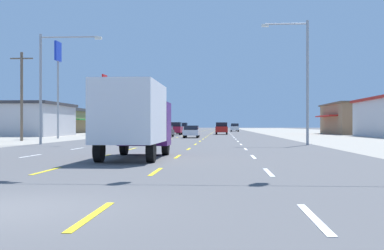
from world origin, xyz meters
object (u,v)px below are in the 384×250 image
sedan_far_left_farthest (173,129)px  suv_far_right_distant_a (235,127)px  suv_inner_right_far (222,128)px  suv_inner_left_farther (182,128)px  streetlight_left_row_0 (48,78)px  sedan_center_turn_near (191,131)px  suv_inner_left_midfar (175,128)px  streetlight_right_row_0 (303,73)px  box_truck_center_turn_nearest (135,117)px  pole_sign_left_row_2 (105,88)px  hatchback_far_right_distant_b (234,128)px  pole_sign_left_row_1 (58,67)px  sedan_inner_left_mid (165,131)px

sedan_far_left_farthest → suv_far_right_distant_a: size_ratio=0.92×
suv_inner_right_far → suv_inner_left_farther: same height
streetlight_left_row_0 → sedan_center_turn_near: bearing=65.6°
suv_inner_left_midfar → streetlight_right_row_0: bearing=-71.4°
suv_far_right_distant_a → streetlight_left_row_0: streetlight_left_row_0 is taller
box_truck_center_turn_nearest → suv_far_right_distant_a: 99.06m
suv_inner_left_farther → pole_sign_left_row_2: 17.54m
box_truck_center_turn_nearest → streetlight_left_row_0: streetlight_left_row_0 is taller
box_truck_center_turn_nearest → sedan_center_turn_near: 37.13m
hatchback_far_right_distant_b → pole_sign_left_row_2: size_ratio=0.40×
box_truck_center_turn_nearest → sedan_center_turn_near: size_ratio=1.60×
sedan_center_turn_near → suv_far_right_distant_a: (6.67, 61.71, 0.27)m
suv_inner_left_farther → hatchback_far_right_distant_b: bearing=77.5°
sedan_far_left_farthest → streetlight_right_row_0: size_ratio=0.48×
pole_sign_left_row_1 → streetlight_right_row_0: (24.47, -17.16, -2.77)m
pole_sign_left_row_1 → suv_far_right_distant_a: bearing=72.0°
sedan_far_left_farthest → pole_sign_left_row_1: pole_sign_left_row_1 is taller
hatchback_far_right_distant_b → sedan_inner_left_mid: bearing=-97.7°
sedan_center_turn_near → suv_far_right_distant_a: size_ratio=0.92×
box_truck_center_turn_nearest → sedan_far_left_farthest: bearing=94.8°
hatchback_far_right_distant_b → pole_sign_left_row_1: pole_sign_left_row_1 is taller
box_truck_center_turn_nearest → suv_inner_left_midfar: 55.61m
suv_inner_right_far → pole_sign_left_row_2: 20.11m
hatchback_far_right_distant_b → streetlight_left_row_0: (-16.44, -99.05, 4.29)m
sedan_center_turn_near → suv_inner_left_midfar: suv_inner_left_midfar is taller
sedan_center_turn_near → suv_inner_left_farther: size_ratio=0.92×
suv_inner_left_midfar → suv_inner_left_farther: (0.06, 12.60, 0.00)m
pole_sign_left_row_2 → streetlight_left_row_0: (5.55, -40.93, -2.51)m
sedan_center_turn_near → sedan_far_left_farthest: (-7.33, 49.68, 0.00)m
sedan_center_turn_near → pole_sign_left_row_1: size_ratio=0.41×
sedan_inner_left_mid → suv_inner_left_farther: (-0.19, 28.26, 0.27)m
suv_far_right_distant_a → pole_sign_left_row_1: bearing=-108.0°
sedan_inner_left_mid → sedan_far_left_farthest: same height
sedan_center_turn_near → streetlight_right_row_0: (9.68, -21.32, 4.58)m
suv_far_right_distant_a → streetlight_right_row_0: streetlight_right_row_0 is taller
sedan_center_turn_near → streetlight_left_row_0: streetlight_left_row_0 is taller
hatchback_far_right_distant_b → box_truck_center_turn_nearest: bearing=-93.4°
sedan_far_left_farthest → hatchback_far_right_distant_b: size_ratio=1.15×
streetlight_left_row_0 → suv_inner_right_far: bearing=73.2°
sedan_inner_left_mid → streetlight_right_row_0: streetlight_right_row_0 is taller
streetlight_left_row_0 → streetlight_right_row_0: size_ratio=0.92×
sedan_inner_left_mid → pole_sign_left_row_2: bearing=125.0°
pole_sign_left_row_1 → pole_sign_left_row_2: 23.78m
sedan_inner_left_mid → suv_inner_left_midfar: (-0.25, 15.66, 0.27)m
suv_inner_right_far → sedan_far_left_farthest: (-10.89, 27.23, -0.27)m
sedan_center_turn_near → suv_inner_left_midfar: 18.75m
suv_inner_right_far → streetlight_right_row_0: bearing=-82.0°
sedan_center_turn_near → box_truck_center_turn_nearest: bearing=-90.2°
suv_inner_left_farther → streetlight_left_row_0: streetlight_left_row_0 is taller
suv_inner_left_midfar → suv_far_right_distant_a: same height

